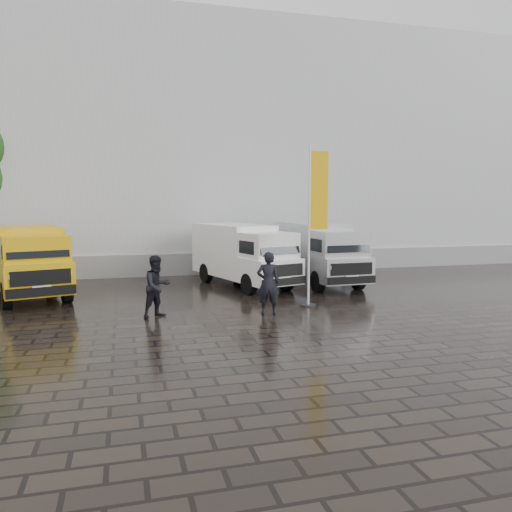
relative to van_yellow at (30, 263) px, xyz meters
The scene contains 10 objects.
ground 9.50m from the van_yellow, 25.18° to the right, with size 120.00×120.00×0.00m, color black.
exhibition_hall 16.65m from the van_yellow, 48.73° to the left, with size 44.00×16.00×12.00m, color silver.
hall_plinth 11.26m from the van_yellow, 20.53° to the left, with size 44.00×0.15×1.00m, color gray.
van_yellow is the anchor object (origin of this frame).
van_white 7.78m from the van_yellow, ahead, with size 1.86×5.59×2.42m, color white, non-canonical shape.
van_silver 10.88m from the van_yellow, ahead, with size 1.90×5.70×2.47m, color silver, non-canonical shape.
flagpole 10.01m from the van_yellow, 23.22° to the right, with size 0.88×0.50×5.12m.
wheelie_bin 14.16m from the van_yellow, 13.73° to the left, with size 0.59×0.59×0.98m, color black.
person_front 8.70m from the van_yellow, 32.82° to the right, with size 0.68×0.45×1.87m, color black.
person_tent 5.93m from the van_yellow, 46.19° to the right, with size 0.87×0.68×1.80m, color black.
Camera 1 is at (-5.34, -14.73, 3.31)m, focal length 35.00 mm.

